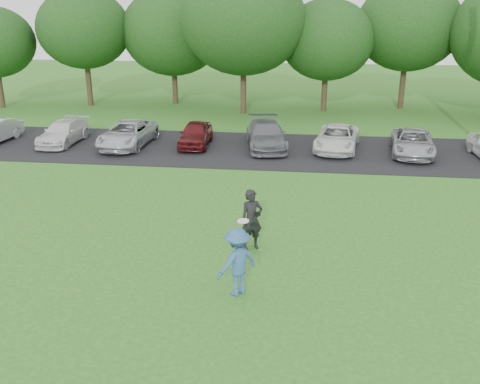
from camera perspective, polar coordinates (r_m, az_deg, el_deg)
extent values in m
plane|color=#286A1E|center=(13.28, -1.86, -10.42)|extent=(100.00, 100.00, 0.00)
cube|color=black|center=(25.30, 2.62, 4.52)|extent=(32.00, 6.50, 0.03)
imported|color=#355F96|center=(12.72, -0.29, -7.47)|extent=(1.23, 1.22, 1.71)
cylinder|color=white|center=(12.20, 0.34, -3.11)|extent=(0.27, 0.27, 0.04)
imported|color=black|center=(15.00, 1.25, -2.96)|extent=(0.76, 0.66, 1.76)
cube|color=black|center=(14.72, 1.88, -2.34)|extent=(0.17, 0.15, 0.10)
imported|color=silver|center=(27.65, -18.36, 6.04)|extent=(1.60, 3.73, 1.07)
imported|color=silver|center=(26.32, -11.92, 6.07)|extent=(2.14, 4.31, 1.17)
imported|color=#541216|center=(25.91, -4.76, 6.19)|extent=(1.44, 3.41, 1.15)
imported|color=slate|center=(25.49, 2.81, 6.11)|extent=(2.41, 4.50, 1.24)
imported|color=silver|center=(25.51, 10.30, 5.68)|extent=(2.43, 4.24, 1.11)
imported|color=#AAACB1|center=(25.57, 17.94, 5.04)|extent=(2.26, 4.13, 1.10)
cylinder|color=#38281C|center=(38.83, -24.18, 9.87)|extent=(0.36, 0.36, 2.20)
cylinder|color=#38281C|center=(37.58, -15.80, 10.95)|extent=(0.36, 0.36, 2.70)
ellipsoid|color=#214C19|center=(37.24, -16.33, 16.38)|extent=(5.94, 5.94, 5.05)
cylinder|color=#38281C|center=(37.22, -6.94, 11.07)|extent=(0.36, 0.36, 2.20)
ellipsoid|color=#214C19|center=(36.85, -7.18, 16.61)|extent=(6.68, 6.68, 5.68)
cylinder|color=#38281C|center=(33.58, 0.36, 10.69)|extent=(0.36, 0.36, 2.70)
ellipsoid|color=#214C19|center=(33.17, 0.38, 17.76)|extent=(7.42, 7.42, 6.31)
cylinder|color=#38281C|center=(34.80, 8.98, 10.37)|extent=(0.36, 0.36, 2.20)
ellipsoid|color=#214C19|center=(34.43, 9.27, 15.72)|extent=(5.76, 5.76, 4.90)
cylinder|color=#38281C|center=(36.65, 16.90, 10.63)|extent=(0.36, 0.36, 2.70)
ellipsoid|color=#214C19|center=(36.30, 17.52, 16.53)|extent=(6.50, 6.50, 5.53)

